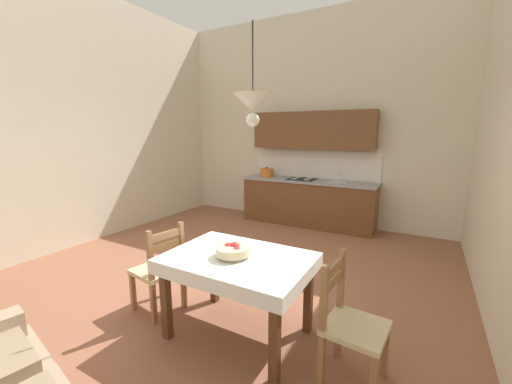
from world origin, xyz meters
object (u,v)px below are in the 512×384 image
object	(u,v)px
dining_table	(238,271)
fruit_bowl	(233,250)
kitchen_cabinetry	(309,182)
dining_chair_tv_side	(160,270)
dining_chair_window_side	(350,324)
pendant_lamp	(253,104)

from	to	relation	value
dining_table	fruit_bowl	world-z (taller)	fruit_bowl
kitchen_cabinetry	dining_chair_tv_side	xyz separation A→B (m)	(-0.26, -3.65, -0.41)
dining_table	dining_chair_tv_side	xyz separation A→B (m)	(-0.90, -0.06, -0.17)
dining_chair_tv_side	dining_chair_window_side	xyz separation A→B (m)	(1.88, 0.03, 0.00)
dining_table	fruit_bowl	distance (m)	0.20
fruit_bowl	pendant_lamp	bearing A→B (deg)	52.43
dining_chair_window_side	fruit_bowl	bearing A→B (deg)	179.69
dining_chair_tv_side	dining_chair_window_side	size ratio (longest dim) A/B	1.00
dining_table	dining_chair_window_side	distance (m)	1.00
dining_table	dining_chair_window_side	world-z (taller)	dining_chair_window_side
kitchen_cabinetry	dining_chair_tv_side	world-z (taller)	kitchen_cabinetry
dining_table	pendant_lamp	size ratio (longest dim) A/B	1.55
dining_table	pendant_lamp	distance (m)	1.44
fruit_bowl	kitchen_cabinetry	bearing A→B (deg)	99.55
kitchen_cabinetry	pendant_lamp	world-z (taller)	pendant_lamp
dining_table	pendant_lamp	xyz separation A→B (m)	(0.08, 0.12, 1.43)
fruit_bowl	pendant_lamp	world-z (taller)	pendant_lamp
kitchen_cabinetry	dining_chair_window_side	xyz separation A→B (m)	(1.62, -3.62, -0.41)
dining_table	fruit_bowl	xyz separation A→B (m)	(-0.03, -0.03, 0.20)
dining_chair_tv_side	dining_table	bearing A→B (deg)	3.94
kitchen_cabinetry	dining_table	world-z (taller)	kitchen_cabinetry
kitchen_cabinetry	pendant_lamp	distance (m)	3.73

